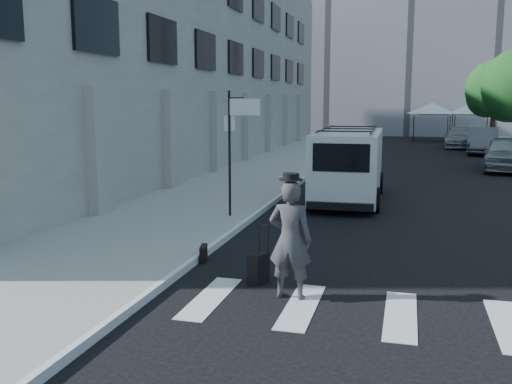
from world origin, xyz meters
The scene contains 15 objects.
ground centered at (0.00, 0.00, 0.00)m, with size 120.00×120.00×0.00m, color black.
sidewalk_left centered at (-4.25, 16.00, 0.07)m, with size 4.50×48.00×0.15m, color gray.
building_left centered at (-11.50, 18.00, 6.00)m, with size 10.00×44.00×12.00m, color gray.
building_far centered at (2.00, 50.00, 12.50)m, with size 22.00×12.00×25.00m, color slate.
sign_pole centered at (-2.36, 3.20, 2.65)m, with size 1.03×0.07×3.50m.
tree_far centered at (7.50, 29.15, 3.97)m, with size 3.80×3.83×6.03m.
tent_left centered at (4.00, 38.00, 2.71)m, with size 4.00×4.00×3.20m.
tent_right centered at (7.20, 38.50, 2.71)m, with size 4.00×4.00×3.20m.
businessman centered at (0.33, -2.63, 1.03)m, with size 0.75×0.49×2.06m, color #3B3C3E.
briefcase centered at (-1.90, -0.88, 0.17)m, with size 0.12×0.44×0.34m, color black.
suitcase centered at (-0.40, -2.00, 0.29)m, with size 0.37×0.45×1.09m.
cargo_van centered at (0.29, 7.51, 1.22)m, with size 2.33×6.31×2.35m.
parked_car_a centered at (6.80, 17.75, 0.85)m, with size 2.00×4.96×1.69m, color #92949A.
parked_car_b centered at (6.80, 26.90, 0.84)m, with size 1.77×5.08×1.67m, color #55595D.
parked_car_c centered at (5.76, 31.41, 0.72)m, with size 2.02×4.96×1.44m, color gray.
Camera 1 is at (2.20, -11.92, 3.38)m, focal length 40.00 mm.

